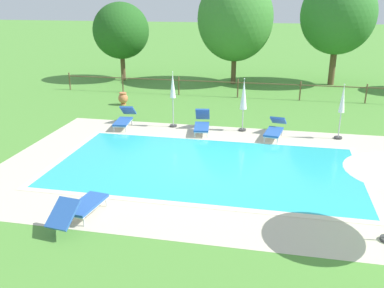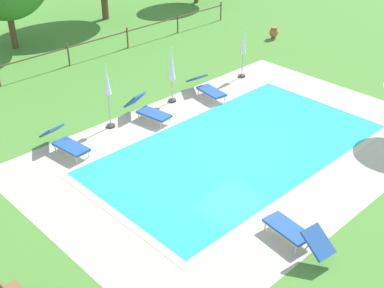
{
  "view_description": "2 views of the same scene",
  "coord_description": "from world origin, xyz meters",
  "px_view_note": "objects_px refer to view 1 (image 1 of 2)",
  "views": [
    {
      "loc": [
        2.2,
        -13.06,
        5.5
      ],
      "look_at": [
        -0.58,
        0.5,
        0.6
      ],
      "focal_mm": 39.42,
      "sensor_mm": 36.0,
      "label": 1
    },
    {
      "loc": [
        -11.39,
        -9.51,
        8.86
      ],
      "look_at": [
        -1.56,
        0.65,
        0.54
      ],
      "focal_mm": 47.47,
      "sensor_mm": 36.0,
      "label": 2
    }
  ],
  "objects_px": {
    "patio_umbrella_closed_row_mid_west": "(342,104)",
    "tree_far_west": "(235,19)",
    "sun_lounger_north_end": "(80,207)",
    "terracotta_urn_near_fence": "(123,98)",
    "patio_umbrella_closed_row_west": "(173,90)",
    "patio_umbrella_closed_row_centre": "(244,97)",
    "sun_lounger_north_mid": "(202,123)",
    "tree_centre": "(121,31)",
    "sun_lounger_north_far": "(124,118)",
    "tree_west_mid": "(338,15)",
    "sun_lounger_north_near_steps": "(275,129)"
  },
  "relations": [
    {
      "from": "patio_umbrella_closed_row_mid_west",
      "to": "tree_far_west",
      "type": "bearing_deg",
      "value": 117.44
    },
    {
      "from": "sun_lounger_north_end",
      "to": "terracotta_urn_near_fence",
      "type": "bearing_deg",
      "value": 105.26
    },
    {
      "from": "patio_umbrella_closed_row_west",
      "to": "patio_umbrella_closed_row_centre",
      "type": "bearing_deg",
      "value": 0.45
    },
    {
      "from": "terracotta_urn_near_fence",
      "to": "sun_lounger_north_mid",
      "type": "bearing_deg",
      "value": -37.59
    },
    {
      "from": "tree_centre",
      "to": "terracotta_urn_near_fence",
      "type": "bearing_deg",
      "value": -69.79
    },
    {
      "from": "sun_lounger_north_far",
      "to": "tree_west_mid",
      "type": "distance_m",
      "value": 15.72
    },
    {
      "from": "terracotta_urn_near_fence",
      "to": "patio_umbrella_closed_row_centre",
      "type": "bearing_deg",
      "value": -26.34
    },
    {
      "from": "sun_lounger_north_end",
      "to": "patio_umbrella_closed_row_centre",
      "type": "relative_size",
      "value": 0.91
    },
    {
      "from": "sun_lounger_north_far",
      "to": "tree_centre",
      "type": "distance_m",
      "value": 11.34
    },
    {
      "from": "patio_umbrella_closed_row_centre",
      "to": "tree_centre",
      "type": "xyz_separation_m",
      "value": [
        -9.02,
        9.84,
        1.81
      ]
    },
    {
      "from": "sun_lounger_north_far",
      "to": "sun_lounger_north_end",
      "type": "xyz_separation_m",
      "value": [
        1.76,
        -8.04,
        -0.0
      ]
    },
    {
      "from": "sun_lounger_north_end",
      "to": "tree_west_mid",
      "type": "relative_size",
      "value": 0.31
    },
    {
      "from": "tree_far_west",
      "to": "tree_west_mid",
      "type": "distance_m",
      "value": 6.34
    },
    {
      "from": "sun_lounger_north_near_steps",
      "to": "terracotta_urn_near_fence",
      "type": "bearing_deg",
      "value": 154.14
    },
    {
      "from": "sun_lounger_north_mid",
      "to": "sun_lounger_north_far",
      "type": "distance_m",
      "value": 3.49
    },
    {
      "from": "sun_lounger_north_far",
      "to": "tree_far_west",
      "type": "relative_size",
      "value": 0.3
    },
    {
      "from": "terracotta_urn_near_fence",
      "to": "tree_centre",
      "type": "xyz_separation_m",
      "value": [
        -2.42,
        6.57,
        2.92
      ]
    },
    {
      "from": "sun_lounger_north_far",
      "to": "patio_umbrella_closed_row_mid_west",
      "type": "distance_m",
      "value": 9.14
    },
    {
      "from": "patio_umbrella_closed_row_west",
      "to": "tree_west_mid",
      "type": "distance_m",
      "value": 13.86
    },
    {
      "from": "patio_umbrella_closed_row_mid_west",
      "to": "terracotta_urn_near_fence",
      "type": "relative_size",
      "value": 3.39
    },
    {
      "from": "patio_umbrella_closed_row_centre",
      "to": "terracotta_urn_near_fence",
      "type": "height_order",
      "value": "patio_umbrella_closed_row_centre"
    },
    {
      "from": "patio_umbrella_closed_row_west",
      "to": "sun_lounger_north_end",
      "type": "bearing_deg",
      "value": -92.39
    },
    {
      "from": "tree_centre",
      "to": "sun_lounger_north_near_steps",
      "type": "bearing_deg",
      "value": -45.11
    },
    {
      "from": "terracotta_urn_near_fence",
      "to": "sun_lounger_north_near_steps",
      "type": "bearing_deg",
      "value": -25.86
    },
    {
      "from": "sun_lounger_north_end",
      "to": "tree_far_west",
      "type": "bearing_deg",
      "value": 84.27
    },
    {
      "from": "patio_umbrella_closed_row_mid_west",
      "to": "tree_far_west",
      "type": "xyz_separation_m",
      "value": [
        -5.43,
        10.46,
        2.67
      ]
    },
    {
      "from": "patio_umbrella_closed_row_west",
      "to": "terracotta_urn_near_fence",
      "type": "bearing_deg",
      "value": 137.19
    },
    {
      "from": "sun_lounger_north_far",
      "to": "sun_lounger_north_end",
      "type": "bearing_deg",
      "value": -77.63
    },
    {
      "from": "terracotta_urn_near_fence",
      "to": "tree_far_west",
      "type": "height_order",
      "value": "tree_far_west"
    },
    {
      "from": "sun_lounger_north_mid",
      "to": "tree_far_west",
      "type": "xyz_separation_m",
      "value": [
        0.15,
        10.71,
        3.73
      ]
    },
    {
      "from": "sun_lounger_north_near_steps",
      "to": "terracotta_urn_near_fence",
      "type": "distance_m",
      "value": 8.87
    },
    {
      "from": "tree_centre",
      "to": "tree_west_mid",
      "type": "bearing_deg",
      "value": 5.31
    },
    {
      "from": "patio_umbrella_closed_row_mid_west",
      "to": "tree_centre",
      "type": "relative_size",
      "value": 0.44
    },
    {
      "from": "tree_centre",
      "to": "sun_lounger_north_far",
      "type": "bearing_deg",
      "value": -69.41
    },
    {
      "from": "terracotta_urn_near_fence",
      "to": "tree_west_mid",
      "type": "xyz_separation_m",
      "value": [
        11.34,
        7.85,
        3.99
      ]
    },
    {
      "from": "sun_lounger_north_mid",
      "to": "tree_west_mid",
      "type": "relative_size",
      "value": 0.29
    },
    {
      "from": "sun_lounger_north_near_steps",
      "to": "patio_umbrella_closed_row_centre",
      "type": "relative_size",
      "value": 0.93
    },
    {
      "from": "patio_umbrella_closed_row_centre",
      "to": "tree_west_mid",
      "type": "xyz_separation_m",
      "value": [
        4.74,
        11.12,
        2.88
      ]
    },
    {
      "from": "sun_lounger_north_mid",
      "to": "patio_umbrella_closed_row_mid_west",
      "type": "relative_size",
      "value": 0.89
    },
    {
      "from": "sun_lounger_north_end",
      "to": "terracotta_urn_near_fence",
      "type": "relative_size",
      "value": 3.13
    },
    {
      "from": "sun_lounger_north_near_steps",
      "to": "sun_lounger_north_end",
      "type": "xyz_separation_m",
      "value": [
        -4.78,
        -7.87,
        0.01
      ]
    },
    {
      "from": "sun_lounger_north_far",
      "to": "tree_far_west",
      "type": "distance_m",
      "value": 11.83
    },
    {
      "from": "sun_lounger_north_mid",
      "to": "terracotta_urn_near_fence",
      "type": "xyz_separation_m",
      "value": [
        -4.93,
        3.79,
        -0.02
      ]
    },
    {
      "from": "tree_far_west",
      "to": "tree_west_mid",
      "type": "height_order",
      "value": "tree_west_mid"
    },
    {
      "from": "tree_west_mid",
      "to": "tree_centre",
      "type": "distance_m",
      "value": 13.86
    },
    {
      "from": "sun_lounger_north_end",
      "to": "patio_umbrella_closed_row_centre",
      "type": "height_order",
      "value": "patio_umbrella_closed_row_centre"
    },
    {
      "from": "patio_umbrella_closed_row_west",
      "to": "terracotta_urn_near_fence",
      "type": "xyz_separation_m",
      "value": [
        -3.55,
        3.29,
        -1.27
      ]
    },
    {
      "from": "sun_lounger_north_end",
      "to": "patio_umbrella_closed_row_west",
      "type": "height_order",
      "value": "patio_umbrella_closed_row_west"
    },
    {
      "from": "tree_west_mid",
      "to": "terracotta_urn_near_fence",
      "type": "bearing_deg",
      "value": -145.31
    },
    {
      "from": "patio_umbrella_closed_row_mid_west",
      "to": "tree_centre",
      "type": "height_order",
      "value": "tree_centre"
    }
  ]
}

